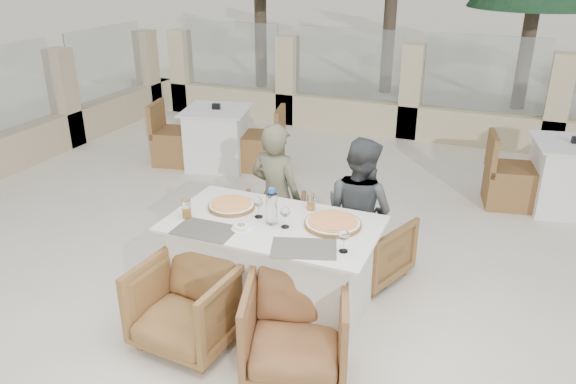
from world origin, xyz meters
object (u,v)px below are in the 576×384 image
at_px(wine_glass_corner, 344,240).
at_px(armchair_near_left, 188,304).
at_px(pizza_left, 231,205).
at_px(diner_left, 276,197).
at_px(wine_glass_centre, 258,206).
at_px(beer_glass_left, 186,209).
at_px(pizza_right, 333,222).
at_px(beer_glass_right, 311,202).
at_px(armchair_far_left, 273,226).
at_px(bg_table_a, 218,138).
at_px(dining_table, 273,267).
at_px(diner_right, 359,212).
at_px(water_bottle, 272,206).
at_px(wine_glass_near, 285,216).
at_px(bg_table_b, 569,177).
at_px(armchair_far_right, 368,246).
at_px(olive_dish, 241,226).
at_px(armchair_near_right, 296,326).

relative_size(wine_glass_corner, armchair_near_left, 0.26).
xyz_separation_m(pizza_left, diner_left, (0.15, 0.53, -0.12)).
bearing_deg(wine_glass_centre, armchair_near_left, -112.12).
distance_m(beer_glass_left, diner_left, 0.92).
bearing_deg(pizza_right, wine_glass_corner, -60.93).
bearing_deg(beer_glass_right, pizza_left, -159.71).
relative_size(armchair_far_left, diner_left, 0.45).
bearing_deg(wine_glass_centre, bg_table_a, 124.99).
relative_size(dining_table, diner_right, 1.23).
distance_m(water_bottle, wine_glass_near, 0.13).
distance_m(diner_right, bg_table_b, 2.87).
distance_m(pizza_left, armchair_far_right, 1.28).
height_order(dining_table, bg_table_a, same).
bearing_deg(armchair_far_left, dining_table, 96.63).
height_order(pizza_right, olive_dish, pizza_right).
relative_size(armchair_near_left, diner_left, 0.52).
bearing_deg(wine_glass_corner, wine_glass_centre, 161.05).
xyz_separation_m(wine_glass_centre, bg_table_b, (2.35, 2.90, -0.48)).
xyz_separation_m(wine_glass_near, olive_dish, (-0.29, -0.15, -0.07)).
height_order(wine_glass_centre, wine_glass_near, same).
distance_m(wine_glass_corner, diner_left, 1.24).
bearing_deg(water_bottle, beer_glass_right, 61.92).
relative_size(diner_left, bg_table_b, 0.82).
bearing_deg(bg_table_a, pizza_right, -59.53).
xyz_separation_m(pizza_left, armchair_near_right, (0.82, -0.67, -0.47)).
distance_m(water_bottle, wine_glass_corner, 0.66).
bearing_deg(wine_glass_corner, pizza_left, 162.37).
bearing_deg(armchair_far_left, pizza_left, 70.04).
height_order(pizza_left, beer_glass_left, beer_glass_left).
xyz_separation_m(wine_glass_corner, beer_glass_right, (-0.44, 0.55, -0.03)).
bearing_deg(armchair_near_left, diner_left, 87.59).
height_order(beer_glass_right, armchair_near_left, beer_glass_right).
bearing_deg(armchair_near_left, wine_glass_centre, 72.19).
height_order(dining_table, water_bottle, water_bottle).
distance_m(diner_right, bg_table_a, 3.20).
height_order(dining_table, diner_right, diner_right).
bearing_deg(diner_right, beer_glass_left, 57.13).
xyz_separation_m(dining_table, diner_left, (-0.25, 0.64, 0.28)).
bearing_deg(wine_glass_centre, wine_glass_corner, -18.95).
xyz_separation_m(water_bottle, bg_table_b, (2.21, 2.96, -0.53)).
distance_m(armchair_near_right, bg_table_b, 3.94).
bearing_deg(dining_table, water_bottle, -86.44).
bearing_deg(olive_dish, armchair_far_left, 101.37).
xyz_separation_m(pizza_right, diner_right, (0.05, 0.55, -0.15)).
relative_size(water_bottle, armchair_far_right, 0.45).
relative_size(pizza_right, armchair_far_right, 0.67).
bearing_deg(beer_glass_right, armchair_far_left, 137.61).
distance_m(wine_glass_centre, wine_glass_near, 0.27).
xyz_separation_m(armchair_far_left, diner_left, (0.12, -0.20, 0.40)).
distance_m(olive_dish, armchair_far_left, 1.17).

